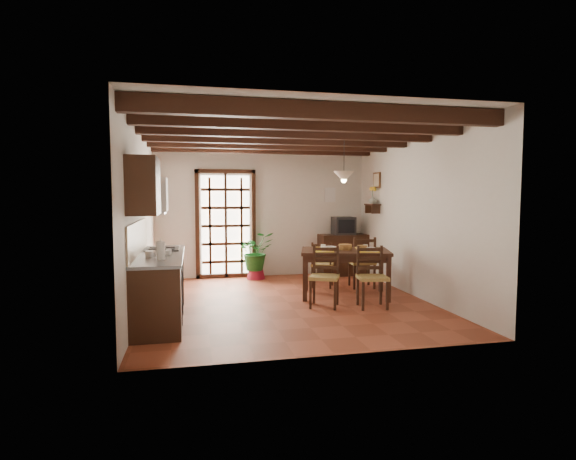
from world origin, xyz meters
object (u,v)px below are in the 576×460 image
object	(u,v)px
chair_near_left	(324,288)
potted_plant	(256,252)
chair_far_left	(322,273)
chair_far_right	(362,272)
kitchen_counter	(160,286)
pendant_lamp	(344,176)
dining_table	(345,256)
crt_tv	(344,226)
chair_near_right	(372,288)
sideboard	(343,255)

from	to	relation	value
chair_near_left	potted_plant	size ratio (longest dim) A/B	0.46
chair_far_left	chair_far_right	distance (m)	0.75
kitchen_counter	pendant_lamp	world-z (taller)	pendant_lamp
dining_table	crt_tv	bearing A→B (deg)	87.07
chair_near_right	sideboard	world-z (taller)	chair_near_right
dining_table	chair_far_left	size ratio (longest dim) A/B	1.95
chair_far_left	chair_far_right	world-z (taller)	chair_far_right
dining_table	chair_far_left	xyz separation A→B (m)	(-0.16, 0.83, -0.43)
kitchen_counter	dining_table	size ratio (longest dim) A/B	1.33
chair_far_right	crt_tv	xyz separation A→B (m)	(0.10, 1.37, 0.78)
chair_far_left	pendant_lamp	bearing A→B (deg)	126.02
chair_near_left	sideboard	xyz separation A→B (m)	(1.23, 2.64, 0.15)
kitchen_counter	chair_near_right	size ratio (longest dim) A/B	2.37
chair_near_right	crt_tv	bearing A→B (deg)	87.49
sideboard	pendant_lamp	world-z (taller)	pendant_lamp
dining_table	chair_far_right	world-z (taller)	chair_far_right
dining_table	chair_near_right	xyz separation A→B (m)	(0.15, -0.83, -0.41)
crt_tv	potted_plant	world-z (taller)	potted_plant
chair_far_right	crt_tv	world-z (taller)	crt_tv
sideboard	pendant_lamp	xyz separation A→B (m)	(-0.67, -1.90, 1.63)
chair_near_left	potted_plant	xyz separation A→B (m)	(-0.71, 2.57, 0.27)
dining_table	pendant_lamp	world-z (taller)	pendant_lamp
chair_near_left	pendant_lamp	world-z (taller)	pendant_lamp
dining_table	kitchen_counter	bearing A→B (deg)	-149.25
chair_far_right	chair_near_right	bearing A→B (deg)	79.58
chair_near_left	crt_tv	distance (m)	3.01
chair_near_right	pendant_lamp	distance (m)	2.02
potted_plant	pendant_lamp	bearing A→B (deg)	-55.32
chair_far_left	potted_plant	size ratio (longest dim) A/B	0.41
potted_plant	dining_table	bearing A→B (deg)	-56.72
chair_far_right	sideboard	xyz separation A→B (m)	(0.10, 1.37, 0.14)
kitchen_counter	chair_far_right	distance (m)	3.87
chair_near_right	chair_near_left	bearing A→B (deg)	172.28
chair_far_right	kitchen_counter	bearing A→B (deg)	27.35
chair_near_right	chair_far_right	xyz separation A→B (m)	(0.41, 1.46, 0.01)
kitchen_counter	potted_plant	size ratio (longest dim) A/B	1.08
chair_near_right	chair_far_left	size ratio (longest dim) A/B	1.10
dining_table	sideboard	size ratio (longest dim) A/B	1.61
chair_near_left	crt_tv	size ratio (longest dim) A/B	2.10
sideboard	potted_plant	xyz separation A→B (m)	(-1.94, -0.07, 0.13)
kitchen_counter	chair_near_right	bearing A→B (deg)	-0.17
chair_far_left	sideboard	bearing A→B (deg)	-101.06
dining_table	sideboard	world-z (taller)	sideboard
chair_far_right	chair_near_left	bearing A→B (deg)	53.69
chair_near_left	pendant_lamp	xyz separation A→B (m)	(0.56, 0.73, 1.78)
dining_table	crt_tv	world-z (taller)	crt_tv
chair_far_left	crt_tv	xyz separation A→B (m)	(0.82, 1.17, 0.81)
chair_near_left	pendant_lamp	size ratio (longest dim) A/B	1.12
crt_tv	chair_near_right	bearing A→B (deg)	-99.96
chair_far_left	sideboard	world-z (taller)	sideboard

